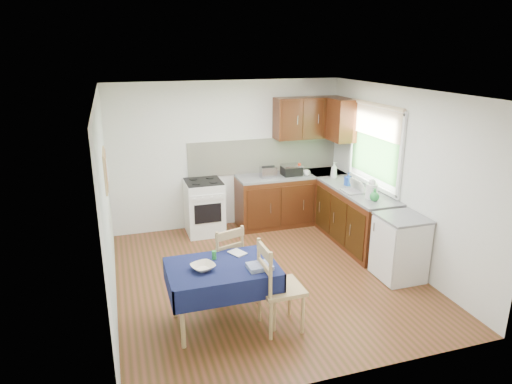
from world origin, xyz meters
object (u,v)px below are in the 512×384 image
object	(u,v)px
chair_far	(225,260)
toaster	(268,172)
sandwich_press	(291,170)
kettle	(372,190)
dining_table	(222,274)
dish_rack	(357,190)
chair_near	(277,284)

from	to	relation	value
chair_far	toaster	distance (m)	2.48
sandwich_press	kettle	xyz separation A→B (m)	(0.64, -1.53, 0.04)
dining_table	dish_rack	bearing A→B (deg)	40.26
chair_far	chair_near	xyz separation A→B (m)	(0.38, -0.82, 0.03)
sandwich_press	kettle	bearing A→B (deg)	-46.47
dining_table	toaster	bearing A→B (deg)	70.91
chair_near	toaster	world-z (taller)	toaster
sandwich_press	chair_far	bearing A→B (deg)	-108.61
chair_near	dish_rack	distance (m)	2.62
chair_far	dish_rack	distance (m)	2.52
sandwich_press	kettle	world-z (taller)	kettle
chair_far	dish_rack	xyz separation A→B (m)	(2.31, 0.91, 0.41)
chair_far	kettle	world-z (taller)	kettle
dish_rack	chair_near	bearing A→B (deg)	-113.34
chair_near	toaster	bearing A→B (deg)	-18.38
sandwich_press	dish_rack	distance (m)	1.33
chair_far	chair_near	world-z (taller)	chair_near
chair_far	sandwich_press	world-z (taller)	sandwich_press
toaster	chair_near	bearing A→B (deg)	-110.64
toaster	dish_rack	size ratio (longest dim) A/B	0.64
toaster	dining_table	bearing A→B (deg)	-122.18
toaster	kettle	bearing A→B (deg)	-58.00
chair_near	kettle	world-z (taller)	kettle
dining_table	dish_rack	xyz separation A→B (m)	(2.47, 1.47, 0.30)
sandwich_press	dish_rack	world-z (taller)	dish_rack
chair_near	kettle	bearing A→B (deg)	-56.25
chair_near	dining_table	bearing A→B (deg)	63.01
chair_near	dish_rack	size ratio (longest dim) A/B	2.49
dining_table	chair_far	distance (m)	0.59
toaster	kettle	distance (m)	1.86
kettle	toaster	bearing A→B (deg)	125.46
chair_near	sandwich_press	xyz separation A→B (m)	(1.32, 2.91, 0.44)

